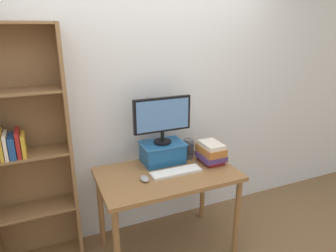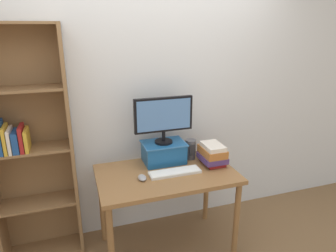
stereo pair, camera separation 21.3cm
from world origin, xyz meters
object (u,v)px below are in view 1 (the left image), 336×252
Objects in this scene: riser_box at (163,152)px; computer_mouse at (145,179)px; book_stack at (211,152)px; keyboard at (176,172)px; bookshelf_unit at (24,152)px; computer_monitor at (162,117)px; desk at (167,182)px; desk_speaker at (188,148)px.

riser_box reaches higher than computer_mouse.
riser_box is 0.44m from book_stack.
keyboard is at bearing -168.82° from book_stack.
computer_mouse is (0.85, -0.40, -0.22)m from bookshelf_unit.
computer_monitor is (1.12, -0.13, 0.19)m from bookshelf_unit.
desk is 0.57m from computer_monitor.
desk is 2.22× the size of computer_monitor.
desk_speaker is at bearing 33.45° from desk.
bookshelf_unit is 1.22m from keyboard.
computer_monitor is at bearing -6.61° from bookshelf_unit.
book_stack is 0.22m from desk_speaker.
computer_mouse is 0.40× the size of book_stack.
book_stack is (0.44, 0.03, 0.19)m from desk.
book_stack is (0.40, -0.18, -0.00)m from riser_box.
bookshelf_unit reaches higher than computer_monitor.
bookshelf_unit reaches higher than desk.
book_stack is at bearing -23.72° from computer_monitor.
keyboard is (0.06, -0.04, 0.11)m from desk.
bookshelf_unit is at bearing 173.47° from riser_box.
bookshelf_unit reaches higher than riser_box.
computer_monitor is 0.42m from desk_speaker.
riser_box is 0.27m from keyboard.
bookshelf_unit is 3.80× the size of computer_monitor.
desk is 0.26m from computer_mouse.
bookshelf_unit is (-1.08, 0.34, 0.33)m from desk.
bookshelf_unit is at bearing 174.31° from desk_speaker.
desk_speaker is (0.30, 0.20, 0.19)m from desk.
desk is 2.65× the size of keyboard.
keyboard is 0.35m from desk_speaker.
computer_mouse is 0.68m from book_stack.
bookshelf_unit is 4.53× the size of keyboard.
desk_speaker reaches higher than computer_mouse.
book_stack reaches higher than keyboard.
computer_monitor is at bearing 156.28° from book_stack.
computer_mouse is (-0.27, -0.27, -0.41)m from computer_monitor.
desk is at bearing 15.52° from computer_mouse.
riser_box is at bearing 78.49° from desk.
computer_mouse is (-0.23, -0.06, 0.11)m from desk.
desk_speaker is (0.24, 0.24, 0.08)m from keyboard.
keyboard is at bearing -85.80° from computer_monitor.
computer_monitor is at bearing 94.20° from keyboard.
keyboard is at bearing -36.29° from desk.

